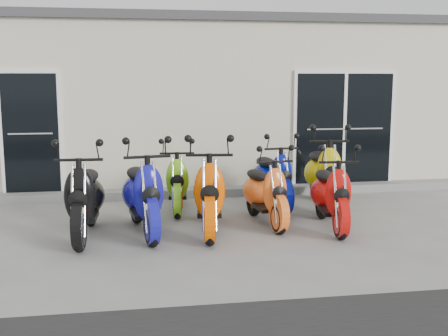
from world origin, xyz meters
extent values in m
plane|color=gray|center=(0.00, 0.00, 0.00)|extent=(80.00, 80.00, 0.00)
cube|color=beige|center=(0.00, 5.20, 1.60)|extent=(14.00, 6.00, 3.20)
cube|color=#3F3F42|center=(0.00, 5.20, 3.28)|extent=(14.20, 6.20, 0.16)
cube|color=gray|center=(0.00, 2.02, 0.07)|extent=(14.00, 0.40, 0.15)
cube|color=black|center=(-3.20, 2.17, 1.26)|extent=(1.07, 0.08, 2.22)
cube|color=black|center=(2.60, 2.17, 1.26)|extent=(2.02, 0.08, 2.22)
camera|label=1|loc=(-1.42, -8.12, 2.19)|focal=45.00mm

